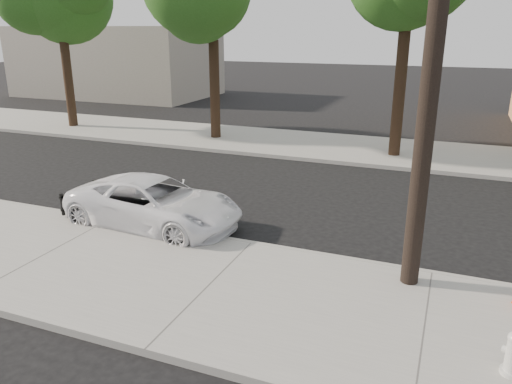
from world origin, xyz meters
TOP-DOWN VIEW (x-y plane):
  - ground at (0.00, 0.00)m, footprint 120.00×120.00m
  - near_sidewalk at (0.00, -4.30)m, footprint 90.00×4.40m
  - far_sidewalk at (0.00, 8.50)m, footprint 90.00×5.00m
  - curb_near at (0.00, -2.10)m, footprint 90.00×0.12m
  - building_far at (-20.00, 20.00)m, footprint 14.00×8.00m
  - utility_pole at (3.60, -2.70)m, footprint 1.40×0.34m
  - police_cruiser at (-2.82, -1.80)m, footprint 4.75×2.44m

SIDE VIEW (x-z plane):
  - ground at x=0.00m, z-range 0.00..0.00m
  - near_sidewalk at x=0.00m, z-range 0.00..0.15m
  - far_sidewalk at x=0.00m, z-range 0.00..0.15m
  - curb_near at x=0.00m, z-range -0.01..0.15m
  - police_cruiser at x=-2.82m, z-range 0.00..1.28m
  - building_far at x=-20.00m, z-range 0.00..5.00m
  - utility_pole at x=3.60m, z-range 0.20..9.20m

